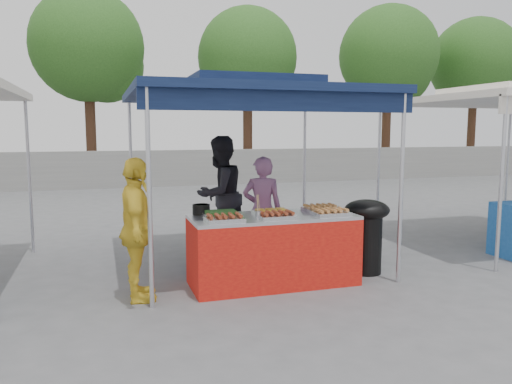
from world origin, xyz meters
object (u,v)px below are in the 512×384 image
object	(u,v)px
vendor_table	(273,250)
wok_burner	(366,229)
cooking_pot	(201,209)
helper_man	(220,194)
customer_person	(137,230)
vendor_woman	(262,210)

from	to	relation	value
vendor_table	wok_burner	xyz separation A→B (m)	(1.32, 0.08, 0.16)
cooking_pot	helper_man	bearing A→B (deg)	68.30
vendor_table	helper_man	size ratio (longest dim) A/B	1.12
customer_person	vendor_table	bearing A→B (deg)	-83.08
customer_person	helper_man	bearing A→B (deg)	-33.22
cooking_pot	wok_burner	xyz separation A→B (m)	(2.14, -0.24, -0.33)
cooking_pot	vendor_woman	distance (m)	1.19
helper_man	vendor_table	bearing A→B (deg)	64.94
vendor_woman	customer_person	bearing A→B (deg)	48.38
cooking_pot	customer_person	world-z (taller)	customer_person
wok_burner	cooking_pot	bearing A→B (deg)	168.72
customer_person	wok_burner	bearing A→B (deg)	-83.36
vendor_table	vendor_woman	distance (m)	1.03
vendor_table	cooking_pot	distance (m)	1.01
vendor_table	vendor_woman	size ratio (longest dim) A/B	1.32
vendor_table	customer_person	bearing A→B (deg)	-175.81
customer_person	cooking_pot	bearing A→B (deg)	-58.35
vendor_table	wok_burner	size ratio (longest dim) A/B	2.04
cooking_pot	helper_man	world-z (taller)	helper_man
wok_burner	helper_man	bearing A→B (deg)	127.47
cooking_pot	wok_burner	size ratio (longest dim) A/B	0.22
vendor_table	vendor_woman	world-z (taller)	vendor_woman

